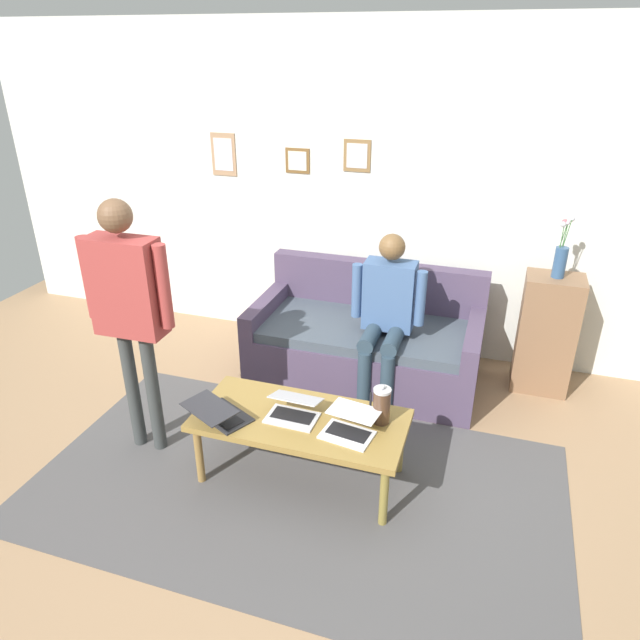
# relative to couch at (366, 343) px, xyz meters

# --- Properties ---
(ground_plane) EXTENTS (7.68, 7.68, 0.00)m
(ground_plane) POSITION_rel_couch_xyz_m (0.23, 1.55, -0.31)
(ground_plane) COLOR #9E7B58
(area_rug) EXTENTS (3.25, 1.84, 0.01)m
(area_rug) POSITION_rel_couch_xyz_m (0.09, 1.42, -0.30)
(area_rug) COLOR #4E4C4D
(area_rug) RESTS_ON ground_plane
(back_wall) EXTENTS (7.04, 0.11, 2.70)m
(back_wall) POSITION_rel_couch_xyz_m (0.23, -0.65, 1.05)
(back_wall) COLOR silver
(back_wall) RESTS_ON ground_plane
(couch) EXTENTS (1.79, 0.91, 0.88)m
(couch) POSITION_rel_couch_xyz_m (0.00, 0.00, 0.00)
(couch) COLOR #4D3E57
(couch) RESTS_ON ground_plane
(coffee_table) EXTENTS (1.29, 0.61, 0.45)m
(coffee_table) POSITION_rel_couch_xyz_m (0.09, 1.32, 0.10)
(coffee_table) COLOR olive
(coffee_table) RESTS_ON ground_plane
(laptop_left) EXTENTS (0.44, 0.43, 0.12)m
(laptop_left) POSITION_rel_couch_xyz_m (0.55, 1.49, 0.19)
(laptop_left) COLOR #28282D
(laptop_left) RESTS_ON coffee_table
(laptop_center) EXTENTS (0.31, 0.28, 0.14)m
(laptop_center) POSITION_rel_couch_xyz_m (0.13, 1.32, 0.18)
(laptop_center) COLOR silver
(laptop_center) RESTS_ON coffee_table
(laptop_right) EXTENTS (0.33, 0.34, 0.12)m
(laptop_right) POSITION_rel_couch_xyz_m (-0.23, 1.37, 0.19)
(laptop_right) COLOR silver
(laptop_right) RESTS_ON coffee_table
(french_press) EXTENTS (0.13, 0.11, 0.26)m
(french_press) POSITION_rel_couch_xyz_m (-0.38, 1.21, 0.26)
(french_press) COLOR #4C3323
(french_press) RESTS_ON coffee_table
(side_shelf) EXTENTS (0.42, 0.32, 0.94)m
(side_shelf) POSITION_rel_couch_xyz_m (-1.36, -0.27, 0.17)
(side_shelf) COLOR #845F43
(side_shelf) RESTS_ON ground_plane
(flower_vase) EXTENTS (0.09, 0.10, 0.46)m
(flower_vase) POSITION_rel_couch_xyz_m (-1.36, -0.27, 0.79)
(flower_vase) COLOR #31527A
(flower_vase) RESTS_ON side_shelf
(person_standing) EXTENTS (0.60, 0.20, 1.71)m
(person_standing) POSITION_rel_couch_xyz_m (1.19, 1.34, 0.79)
(person_standing) COLOR #373B3B
(person_standing) RESTS_ON ground_plane
(person_seated) EXTENTS (0.55, 0.51, 1.28)m
(person_seated) POSITION_rel_couch_xyz_m (-0.19, 0.23, 0.42)
(person_seated) COLOR #2C3E4C
(person_seated) RESTS_ON ground_plane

